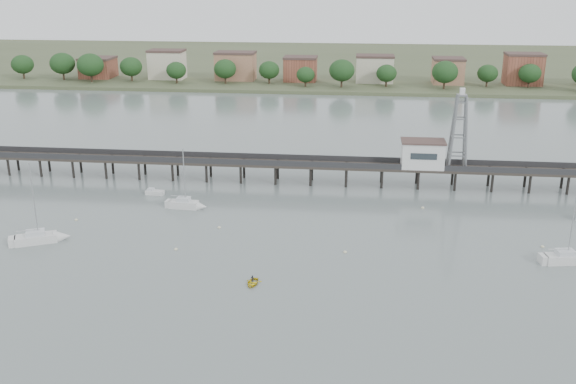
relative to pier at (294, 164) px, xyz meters
name	(u,v)px	position (x,y,z in m)	size (l,w,h in m)	color
ground_plane	(240,344)	(0.00, -60.00, -3.79)	(500.00, 500.00, 0.00)	slate
pier	(294,164)	(0.00, 0.00, 0.00)	(150.00, 5.00, 5.50)	#2D2823
pier_building	(423,154)	(25.00, 0.00, 2.87)	(8.40, 5.40, 5.30)	silver
lattice_tower	(459,132)	(31.50, 0.00, 7.31)	(3.20, 3.20, 15.50)	slate
sailboat_d	(572,259)	(43.69, -33.49, -3.15)	(7.76, 3.32, 12.48)	silver
sailboat_b	(189,205)	(-17.01, -17.17, -3.14)	(6.98, 2.50, 11.46)	silver
sailboat_a	(45,238)	(-35.43, -34.40, -3.15)	(8.45, 5.71, 13.58)	silver
white_tender	(154,192)	(-25.48, -10.48, -3.38)	(3.56, 1.77, 1.34)	silver
yellow_dinghy	(253,284)	(-0.99, -45.21, -3.79)	(2.09, 0.61, 2.93)	yellow
dinghy_occupant	(253,284)	(-0.99, -45.21, -3.79)	(0.38, 1.05, 0.25)	black
mooring_buoys	(329,235)	(8.34, -27.27, -3.71)	(76.12, 23.22, 0.39)	beige
far_shore	(334,63)	(0.36, 179.58, -2.85)	(500.00, 170.00, 10.40)	#475133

